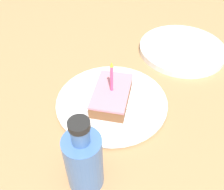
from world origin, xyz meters
TOP-DOWN VIEW (x-y plane):
  - ground_plane at (0.00, 0.00)m, footprint 2.40×2.40m
  - plate at (-0.00, 0.02)m, footprint 0.28×0.28m
  - cake_slice at (-0.00, 0.02)m, footprint 0.08×0.14m
  - fork at (-0.06, 0.05)m, footprint 0.16×0.08m
  - bottle at (0.01, 0.24)m, footprint 0.07×0.07m
  - side_plate at (-0.17, -0.25)m, footprint 0.27×0.27m

SIDE VIEW (x-z plane):
  - ground_plane at x=0.00m, z-range -0.04..0.00m
  - plate at x=0.00m, z-range 0.00..0.02m
  - side_plate at x=-0.17m, z-range 0.00..0.02m
  - fork at x=-0.06m, z-range 0.01..0.02m
  - cake_slice at x=0.00m, z-range -0.03..0.09m
  - bottle at x=0.01m, z-range -0.02..0.16m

